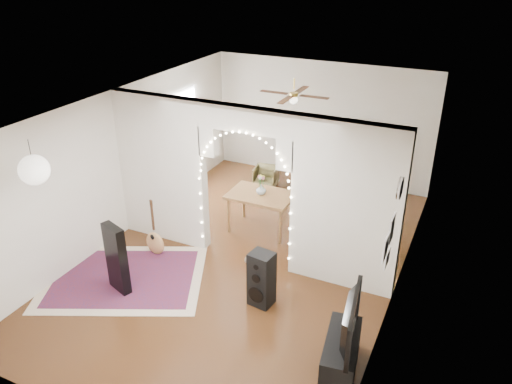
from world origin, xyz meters
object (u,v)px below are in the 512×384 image
at_px(dining_table, 261,198).
at_px(dining_chair_right, 338,222).
at_px(acoustic_guitar, 154,235).
at_px(media_console, 341,355).
at_px(floor_speaker, 261,279).
at_px(dining_chair_left, 266,177).
at_px(bookcase, 342,156).

height_order(dining_table, dining_chair_right, dining_table).
bearing_deg(acoustic_guitar, media_console, 2.23).
bearing_deg(acoustic_guitar, floor_speaker, 9.44).
xyz_separation_m(floor_speaker, dining_chair_left, (-1.63, 3.80, -0.20)).
height_order(media_console, dining_chair_right, dining_chair_right).
bearing_deg(dining_chair_right, dining_table, 177.21).
relative_size(media_console, bookcase, 0.68).
bearing_deg(floor_speaker, dining_chair_right, 87.45).
bearing_deg(media_console, floor_speaker, 143.25).
bearing_deg(media_console, dining_chair_right, 98.96).
relative_size(acoustic_guitar, dining_table, 0.75).
height_order(dining_chair_left, dining_chair_right, dining_chair_right).
height_order(bookcase, dining_chair_right, bookcase).
xyz_separation_m(floor_speaker, dining_table, (-0.93, 2.00, 0.24)).
distance_m(dining_table, dining_chair_right, 1.51).
height_order(bookcase, dining_table, bookcase).
height_order(floor_speaker, dining_chair_right, floor_speaker).
xyz_separation_m(bookcase, dining_table, (-0.80, -2.54, -0.06)).
distance_m(bookcase, dining_chair_left, 1.75).
bearing_deg(bookcase, dining_chair_left, -129.99).
bearing_deg(acoustic_guitar, bookcase, 83.27).
xyz_separation_m(acoustic_guitar, dining_chair_right, (2.69, 2.00, -0.13)).
distance_m(acoustic_guitar, dining_chair_right, 3.36).
relative_size(bookcase, dining_chair_right, 2.58).
relative_size(acoustic_guitar, media_console, 0.90).
distance_m(floor_speaker, dining_chair_right, 2.49).
distance_m(bookcase, dining_chair_right, 2.22).
distance_m(media_console, bookcase, 5.58).
xyz_separation_m(acoustic_guitar, media_console, (3.70, -1.23, -0.14)).
bearing_deg(floor_speaker, dining_chair_left, 121.18).
xyz_separation_m(acoustic_guitar, dining_table, (1.32, 1.55, 0.29)).
bearing_deg(floor_speaker, dining_table, 122.78).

